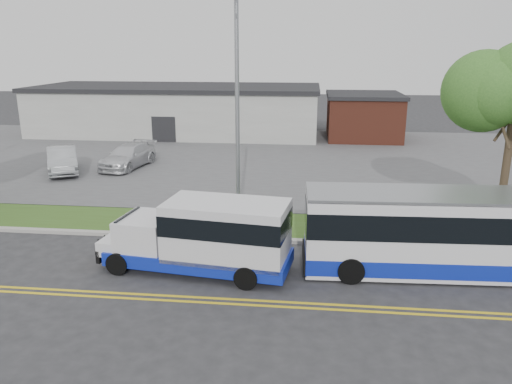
# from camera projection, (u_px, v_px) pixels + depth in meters

# --- Properties ---
(ground) EXTENTS (140.00, 140.00, 0.00)m
(ground) POSITION_uv_depth(u_px,v_px,m) (153.00, 247.00, 19.70)
(ground) COLOR #28282B
(ground) RESTS_ON ground
(lane_line_north) EXTENTS (70.00, 0.12, 0.01)m
(lane_line_north) POSITION_uv_depth(u_px,v_px,m) (117.00, 293.00, 16.02)
(lane_line_north) COLOR gold
(lane_line_north) RESTS_ON ground
(lane_line_south) EXTENTS (70.00, 0.12, 0.01)m
(lane_line_south) POSITION_uv_depth(u_px,v_px,m) (113.00, 297.00, 15.74)
(lane_line_south) COLOR gold
(lane_line_south) RESTS_ON ground
(curb) EXTENTS (80.00, 0.30, 0.15)m
(curb) POSITION_uv_depth(u_px,v_px,m) (161.00, 236.00, 20.73)
(curb) COLOR #9E9B93
(curb) RESTS_ON ground
(verge) EXTENTS (80.00, 3.30, 0.10)m
(verge) POSITION_uv_depth(u_px,v_px,m) (173.00, 222.00, 22.46)
(verge) COLOR #37501A
(verge) RESTS_ON ground
(parking_lot) EXTENTS (80.00, 25.00, 0.10)m
(parking_lot) POSITION_uv_depth(u_px,v_px,m) (226.00, 157.00, 35.92)
(parking_lot) COLOR #4C4C4F
(parking_lot) RESTS_ON ground
(commercial_building) EXTENTS (25.40, 10.40, 4.35)m
(commercial_building) POSITION_uv_depth(u_px,v_px,m) (179.00, 110.00, 45.51)
(commercial_building) COLOR #9E9E99
(commercial_building) RESTS_ON ground
(brick_wing) EXTENTS (6.30, 7.30, 3.90)m
(brick_wing) POSITION_uv_depth(u_px,v_px,m) (363.00, 116.00, 42.87)
(brick_wing) COLOR brown
(brick_wing) RESTS_ON ground
(streetlight_near) EXTENTS (0.35, 1.53, 9.50)m
(streetlight_near) POSITION_uv_depth(u_px,v_px,m) (237.00, 107.00, 20.54)
(streetlight_near) COLOR gray
(streetlight_near) RESTS_ON verge
(shuttle_bus) EXTENTS (6.96, 3.03, 2.59)m
(shuttle_bus) POSITION_uv_depth(u_px,v_px,m) (209.00, 234.00, 17.24)
(shuttle_bus) COLOR #0E219D
(shuttle_bus) RESTS_ON ground
(transit_bus) EXTENTS (10.49, 2.86, 2.89)m
(transit_bus) POSITION_uv_depth(u_px,v_px,m) (456.00, 233.00, 17.13)
(transit_bus) COLOR silver
(transit_bus) RESTS_ON ground
(parked_car_a) EXTENTS (3.72, 5.03, 1.58)m
(parked_car_a) POSITION_uv_depth(u_px,v_px,m) (62.00, 160.00, 31.02)
(parked_car_a) COLOR #A1A4A8
(parked_car_a) RESTS_ON parking_lot
(parked_car_b) EXTENTS (2.85, 5.28, 1.45)m
(parked_car_b) POSITION_uv_depth(u_px,v_px,m) (128.00, 156.00, 32.39)
(parked_car_b) COLOR silver
(parked_car_b) RESTS_ON parking_lot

